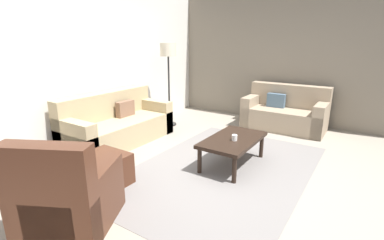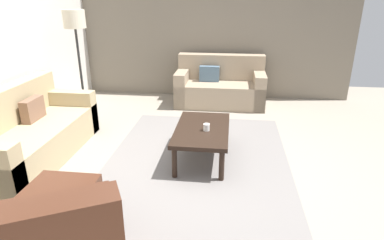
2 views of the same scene
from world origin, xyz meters
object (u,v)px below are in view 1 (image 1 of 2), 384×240
object	(u,v)px
cup	(235,138)
couch_main	(116,126)
coffee_table	(233,142)
lamp_standing	(168,58)
couch_loveseat	(285,114)
armchair_leather	(66,200)
ottoman	(103,171)

from	to	relation	value
cup	couch_main	bearing A→B (deg)	94.70
coffee_table	lamp_standing	world-z (taller)	lamp_standing
couch_main	couch_loveseat	world-z (taller)	same
armchair_leather	cup	size ratio (longest dim) A/B	13.04
couch_main	cup	distance (m)	2.23
ottoman	armchair_leather	bearing A→B (deg)	-152.54
couch_main	armchair_leather	world-z (taller)	armchair_leather
coffee_table	armchair_leather	bearing A→B (deg)	162.14
cup	lamp_standing	size ratio (longest dim) A/B	0.05
ottoman	coffee_table	size ratio (longest dim) A/B	0.51
couch_loveseat	lamp_standing	distance (m)	2.65
coffee_table	cup	world-z (taller)	cup
couch_main	lamp_standing	xyz separation A→B (m)	(1.34, -0.16, 1.11)
couch_loveseat	coffee_table	bearing A→B (deg)	176.81
couch_main	ottoman	world-z (taller)	couch_main
armchair_leather	coffee_table	bearing A→B (deg)	-17.86
couch_loveseat	ottoman	xyz separation A→B (m)	(-3.69, 1.21, -0.10)
armchair_leather	coffee_table	xyz separation A→B (m)	(2.18, -0.70, 0.05)
armchair_leather	cup	xyz separation A→B (m)	(2.11, -0.76, 0.14)
couch_loveseat	cup	xyz separation A→B (m)	(-2.31, 0.07, 0.15)
lamp_standing	couch_loveseat	bearing A→B (deg)	-61.45
coffee_table	lamp_standing	size ratio (longest dim) A/B	0.64
ottoman	coffee_table	xyz separation A→B (m)	(1.45, -1.09, 0.16)
couch_main	armchair_leather	bearing A→B (deg)	-142.93
coffee_table	cup	distance (m)	0.13
cup	couch_loveseat	bearing A→B (deg)	-1.69
couch_main	couch_loveseat	distance (m)	3.38
coffee_table	cup	xyz separation A→B (m)	(-0.08, -0.06, 0.09)
couch_main	cup	xyz separation A→B (m)	(0.18, -2.22, 0.15)
armchair_leather	cup	distance (m)	2.25
couch_main	armchair_leather	distance (m)	2.41
couch_loveseat	coffee_table	xyz separation A→B (m)	(-2.24, 0.12, 0.06)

